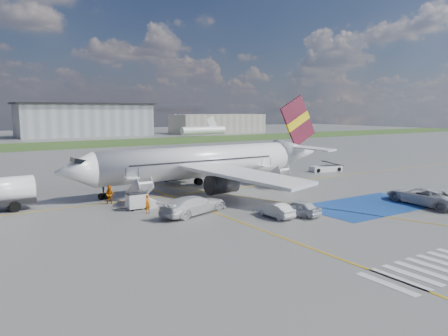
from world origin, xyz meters
The scene contains 21 objects.
ground centered at (0.00, 0.00, 0.00)m, with size 400.00×400.00×0.00m, color #60605E.
grass_strip centered at (0.00, 95.00, 0.01)m, with size 400.00×30.00×0.01m, color #2D4C1E.
taxiway_line_main centered at (0.00, 12.00, 0.01)m, with size 120.00×0.20×0.01m, color gold.
taxiway_line_cross centered at (-5.00, -10.00, 0.01)m, with size 0.20×60.00×0.01m, color gold.
taxiway_line_diag centered at (0.00, 12.00, 0.01)m, with size 0.20×60.00×0.01m, color gold.
staging_box centered at (10.00, -4.00, 0.01)m, with size 14.00×8.00×0.01m, color navy.
crosswalk centered at (-1.80, -18.00, 0.01)m, with size 9.00×4.00×0.01m.
terminal_centre centered at (20.00, 135.00, 6.00)m, with size 48.00×18.00×12.00m, color gray.
terminal_east centered at (75.00, 128.00, 4.00)m, with size 40.00×16.00×8.00m, color gray.
airliner centered at (1.51, 14.00, 3.39)m, with size 36.81×32.95×11.92m.
airstairs_fwd centered at (-9.50, 8.70, 0.62)m, with size 1.90×5.20×3.60m.
airstairs_aft centered at (9.00, 8.70, 0.62)m, with size 1.90×5.20×3.60m.
gpu_cart centered at (-10.70, 7.58, 0.74)m, with size 2.00×1.32×1.65m.
belt_loader centered at (25.16, 16.57, 0.43)m, with size 5.92×2.93×1.72m.
car_silver_a centered at (1.00, -3.14, 0.74)m, with size 1.74×4.32×1.47m, color silver.
car_silver_b centered at (-1.24, -2.44, 0.67)m, with size 1.42×4.06×1.34m, color #B2B4BA.
van_white_a centered at (15.21, -6.77, 1.21)m, with size 2.98×6.47×2.43m, color silver.
van_white_b centered at (-6.86, 2.80, 1.16)m, with size 2.40×5.90×2.31m, color silver.
crew_fwd centered at (-10.42, 5.46, 0.88)m, with size 0.65×0.42×1.77m, color orange.
crew_nose centered at (-12.12, 11.46, 0.98)m, with size 0.96×0.74×1.97m, color orange.
crew_aft centered at (8.29, 9.56, 0.85)m, with size 0.99×0.41×1.69m, color orange.
Camera 1 is at (-26.67, -32.77, 9.80)m, focal length 35.00 mm.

